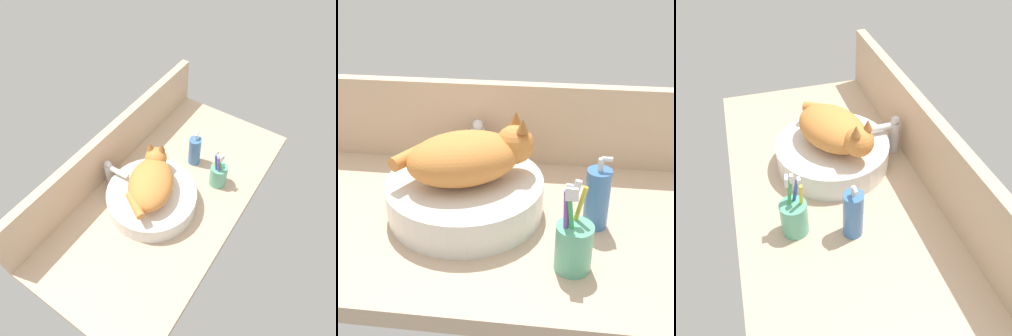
# 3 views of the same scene
# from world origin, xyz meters

# --- Properties ---
(ground_plane) EXTENTS (1.19, 0.60, 0.04)m
(ground_plane) POSITION_xyz_m (0.00, 0.00, -0.02)
(ground_plane) COLOR tan
(backsplash_panel) EXTENTS (1.19, 0.04, 0.22)m
(backsplash_panel) POSITION_xyz_m (0.00, 0.28, 0.11)
(backsplash_panel) COLOR #CCAD8C
(backsplash_panel) RESTS_ON ground_plane
(sink_basin) EXTENTS (0.36, 0.36, 0.08)m
(sink_basin) POSITION_xyz_m (-0.08, 0.02, 0.04)
(sink_basin) COLOR silver
(sink_basin) RESTS_ON ground_plane
(cat) EXTENTS (0.31, 0.26, 0.14)m
(cat) POSITION_xyz_m (-0.07, 0.03, 0.14)
(cat) COLOR orange
(cat) RESTS_ON sink_basin
(faucet) EXTENTS (0.04, 0.12, 0.14)m
(faucet) POSITION_xyz_m (-0.08, 0.22, 0.07)
(faucet) COLOR silver
(faucet) RESTS_ON ground_plane
(soap_dispenser) EXTENTS (0.05, 0.05, 0.17)m
(soap_dispenser) POSITION_xyz_m (0.22, -0.00, 0.07)
(soap_dispenser) COLOR #3F72B2
(soap_dispenser) RESTS_ON ground_plane
(toothbrush_cup) EXTENTS (0.07, 0.07, 0.19)m
(toothbrush_cup) POSITION_xyz_m (0.17, -0.15, 0.06)
(toothbrush_cup) COLOR #5BB28E
(toothbrush_cup) RESTS_ON ground_plane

